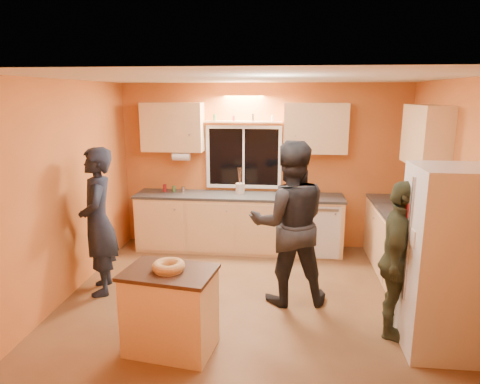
# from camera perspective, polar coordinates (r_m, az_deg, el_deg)

# --- Properties ---
(ground) EXTENTS (4.50, 4.50, 0.00)m
(ground) POSITION_cam_1_polar(r_m,az_deg,el_deg) (5.33, 1.66, -14.17)
(ground) COLOR brown
(ground) RESTS_ON ground
(room_shell) EXTENTS (4.54, 4.04, 2.61)m
(room_shell) POSITION_cam_1_polar(r_m,az_deg,el_deg) (5.22, 3.44, 3.96)
(room_shell) COLOR orange
(room_shell) RESTS_ON ground
(back_counter) EXTENTS (4.23, 0.62, 0.90)m
(back_counter) POSITION_cam_1_polar(r_m,az_deg,el_deg) (6.74, 2.90, -4.15)
(back_counter) COLOR #E3B177
(back_counter) RESTS_ON ground
(right_counter) EXTENTS (0.62, 1.84, 0.90)m
(right_counter) POSITION_cam_1_polar(r_m,az_deg,el_deg) (5.82, 21.80, -7.90)
(right_counter) COLOR #E3B177
(right_counter) RESTS_ON ground
(refrigerator) EXTENTS (0.72, 0.70, 1.80)m
(refrigerator) POSITION_cam_1_polar(r_m,az_deg,el_deg) (4.50, 25.94, -8.33)
(refrigerator) COLOR silver
(refrigerator) RESTS_ON ground
(island) EXTENTS (0.92, 0.70, 0.82)m
(island) POSITION_cam_1_polar(r_m,az_deg,el_deg) (4.29, -9.26, -15.25)
(island) COLOR #E3B177
(island) RESTS_ON ground
(bundt_pastry) EXTENTS (0.31, 0.31, 0.09)m
(bundt_pastry) POSITION_cam_1_polar(r_m,az_deg,el_deg) (4.10, -9.49, -9.72)
(bundt_pastry) COLOR tan
(bundt_pastry) RESTS_ON island
(person_left) EXTENTS (0.63, 0.77, 1.82)m
(person_left) POSITION_cam_1_polar(r_m,az_deg,el_deg) (5.51, -18.39, -3.77)
(person_left) COLOR black
(person_left) RESTS_ON ground
(person_center) EXTENTS (1.03, 0.86, 1.93)m
(person_center) POSITION_cam_1_polar(r_m,az_deg,el_deg) (5.00, 6.58, -4.18)
(person_center) COLOR black
(person_center) RESTS_ON ground
(person_right) EXTENTS (0.67, 1.03, 1.62)m
(person_right) POSITION_cam_1_polar(r_m,az_deg,el_deg) (4.59, 20.36, -8.59)
(person_right) COLOR #333B25
(person_right) RESTS_ON ground
(mixing_bowl) EXTENTS (0.38, 0.38, 0.08)m
(mixing_bowl) POSITION_cam_1_polar(r_m,az_deg,el_deg) (6.60, 7.86, -0.22)
(mixing_bowl) COLOR black
(mixing_bowl) RESTS_ON back_counter
(utensil_crock) EXTENTS (0.14, 0.14, 0.17)m
(utensil_crock) POSITION_cam_1_polar(r_m,az_deg,el_deg) (6.68, 0.02, 0.45)
(utensil_crock) COLOR beige
(utensil_crock) RESTS_ON back_counter
(potted_plant) EXTENTS (0.31, 0.29, 0.28)m
(potted_plant) POSITION_cam_1_polar(r_m,az_deg,el_deg) (5.73, 22.85, -2.13)
(potted_plant) COLOR gray
(potted_plant) RESTS_ON right_counter
(red_box) EXTENTS (0.19, 0.17, 0.07)m
(red_box) POSITION_cam_1_polar(r_m,az_deg,el_deg) (5.90, 22.16, -2.72)
(red_box) COLOR maroon
(red_box) RESTS_ON right_counter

